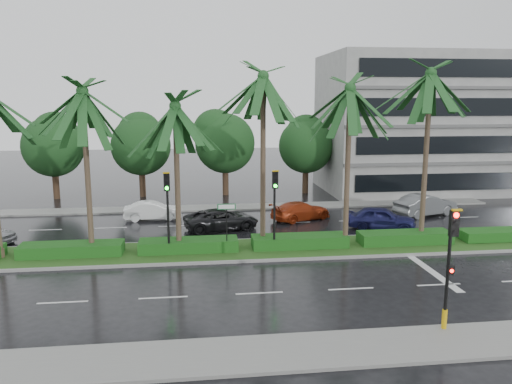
{
  "coord_description": "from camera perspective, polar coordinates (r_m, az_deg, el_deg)",
  "views": [
    {
      "loc": [
        -2.58,
        -24.76,
        8.02
      ],
      "look_at": [
        0.67,
        1.5,
        3.15
      ],
      "focal_mm": 35.0,
      "sensor_mm": 36.0,
      "label": 1
    }
  ],
  "objects": [
    {
      "name": "bg_trees",
      "position": [
        42.58,
        -3.12,
        5.87
      ],
      "size": [
        33.08,
        5.21,
        7.53
      ],
      "color": "#342517",
      "rests_on": "ground"
    },
    {
      "name": "palm_row",
      "position": [
        25.81,
        -4.15,
        10.34
      ],
      "size": [
        26.3,
        4.2,
        10.11
      ],
      "color": "#48382A",
      "rests_on": "median"
    },
    {
      "name": "signal_near",
      "position": [
        18.44,
        21.27,
        -7.7
      ],
      "size": [
        0.34,
        0.45,
        4.36
      ],
      "color": "black",
      "rests_on": "near_sidewalk"
    },
    {
      "name": "car_grey",
      "position": [
        37.1,
        18.8,
        -1.41
      ],
      "size": [
        3.03,
        4.89,
        1.52
      ],
      "primitive_type": "imported",
      "rotation": [
        0.0,
        0.0,
        1.9
      ],
      "color": "slate",
      "rests_on": "ground"
    },
    {
      "name": "far_sidewalk",
      "position": [
        37.7,
        -2.96,
        -1.77
      ],
      "size": [
        40.0,
        2.0,
        0.12
      ],
      "primitive_type": "cube",
      "color": "slate",
      "rests_on": "ground"
    },
    {
      "name": "signal_median_left",
      "position": [
        25.59,
        -10.09,
        -1.04
      ],
      "size": [
        0.34,
        0.42,
        4.36
      ],
      "color": "black",
      "rests_on": "median"
    },
    {
      "name": "median",
      "position": [
        27.08,
        -1.28,
        -6.62
      ],
      "size": [
        36.0,
        4.0,
        0.15
      ],
      "color": "gray",
      "rests_on": "ground"
    },
    {
      "name": "car_red",
      "position": [
        34.05,
        5.13,
        -2.15
      ],
      "size": [
        3.38,
        4.64,
        1.25
      ],
      "primitive_type": "imported",
      "rotation": [
        0.0,
        0.0,
        2.0
      ],
      "color": "#9B2E10",
      "rests_on": "ground"
    },
    {
      "name": "car_white",
      "position": [
        34.63,
        -11.72,
        -2.1
      ],
      "size": [
        1.53,
        3.88,
        1.26
      ],
      "primitive_type": "imported",
      "rotation": [
        0.0,
        0.0,
        1.62
      ],
      "color": "white",
      "rests_on": "ground"
    },
    {
      "name": "hedge",
      "position": [
        26.97,
        -1.28,
        -5.86
      ],
      "size": [
        35.2,
        1.4,
        0.6
      ],
      "color": "#194513",
      "rests_on": "median"
    },
    {
      "name": "car_blue",
      "position": [
        32.38,
        14.13,
        -2.92
      ],
      "size": [
        3.0,
        4.52,
        1.43
      ],
      "primitive_type": "imported",
      "rotation": [
        0.0,
        0.0,
        1.23
      ],
      "color": "navy",
      "rests_on": "ground"
    },
    {
      "name": "building",
      "position": [
        47.07,
        17.7,
        7.49
      ],
      "size": [
        16.0,
        10.0,
        12.0
      ],
      "primitive_type": "cube",
      "color": "gray",
      "rests_on": "ground"
    },
    {
      "name": "lane_markings",
      "position": [
        26.22,
        5.71,
        -7.41
      ],
      "size": [
        34.0,
        13.06,
        0.01
      ],
      "color": "silver",
      "rests_on": "ground"
    },
    {
      "name": "near_sidewalk",
      "position": [
        16.79,
        2.77,
        -17.88
      ],
      "size": [
        40.0,
        2.4,
        0.12
      ],
      "primitive_type": "cube",
      "color": "slate",
      "rests_on": "ground"
    },
    {
      "name": "street_sign",
      "position": [
        25.96,
        -3.38,
        -2.7
      ],
      "size": [
        0.95,
        0.09,
        2.6
      ],
      "color": "black",
      "rests_on": "median"
    },
    {
      "name": "ground",
      "position": [
        26.15,
        -1.05,
        -7.42
      ],
      "size": [
        120.0,
        120.0,
        0.0
      ],
      "primitive_type": "plane",
      "color": "black",
      "rests_on": "ground"
    },
    {
      "name": "signal_median_right",
      "position": [
        25.88,
        2.16,
        -0.76
      ],
      "size": [
        0.34,
        0.42,
        4.36
      ],
      "color": "black",
      "rests_on": "median"
    },
    {
      "name": "car_darkgrey",
      "position": [
        31.47,
        -3.98,
        -3.13
      ],
      "size": [
        3.12,
        5.03,
        1.3
      ],
      "primitive_type": "imported",
      "rotation": [
        0.0,
        0.0,
        1.79
      ],
      "color": "black",
      "rests_on": "ground"
    }
  ]
}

